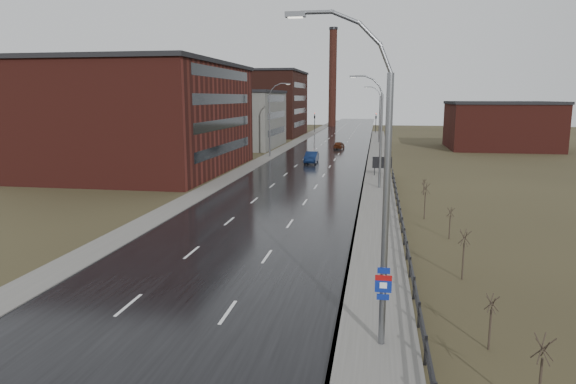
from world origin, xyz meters
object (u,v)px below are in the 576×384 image
at_px(billboard, 382,163).
at_px(car_far, 339,145).
at_px(car_near, 311,158).
at_px(streetlight_main, 377,187).

bearing_deg(billboard, car_far, 102.88).
bearing_deg(car_far, billboard, 108.75).
xyz_separation_m(billboard, car_near, (-9.74, 11.36, -0.85)).
height_order(streetlight_main, billboard, streetlight_main).
xyz_separation_m(streetlight_main, car_near, (-9.11, 53.64, -5.27)).
height_order(billboard, car_far, billboard).
bearing_deg(streetlight_main, billboard, 89.15).
bearing_deg(streetlight_main, car_near, 99.64).
relative_size(billboard, car_far, 0.61).
distance_m(car_near, car_far, 21.09).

